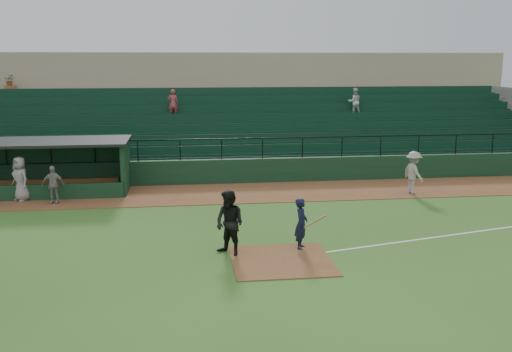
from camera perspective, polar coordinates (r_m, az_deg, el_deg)
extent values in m
plane|color=#325E1E|center=(18.35, 2.03, -7.41)|extent=(90.00, 90.00, 0.00)
cube|color=brown|center=(25.97, -0.85, -1.67)|extent=(40.00, 4.00, 0.03)
cube|color=brown|center=(17.42, 2.57, -8.43)|extent=(3.00, 3.00, 0.03)
cube|color=white|center=(22.12, 22.47, -4.97)|extent=(17.49, 4.44, 0.01)
cube|color=#10321B|center=(27.98, -1.37, 0.52)|extent=(36.00, 0.35, 1.20)
cylinder|color=black|center=(27.72, -1.39, 3.76)|extent=(36.00, 0.06, 0.06)
cube|color=slate|center=(32.61, -2.30, 4.23)|extent=(36.00, 9.00, 3.60)
cube|color=#0D311F|center=(32.06, -2.22, 4.91)|extent=(34.56, 8.00, 4.05)
cube|color=tan|center=(38.92, -3.18, 7.49)|extent=(38.00, 3.00, 6.40)
cube|color=slate|center=(36.89, -2.95, 8.04)|extent=(36.00, 2.00, 0.20)
cylinder|color=#A55138|center=(38.08, -23.32, 7.84)|extent=(0.70, 0.70, 0.60)
imported|color=#2D5923|center=(38.05, -23.39, 8.78)|extent=(0.59, 0.51, 0.66)
imported|color=silver|center=(34.64, 9.82, 7.33)|extent=(0.78, 0.61, 1.60)
imported|color=#9F3A41|center=(33.11, -8.29, 7.19)|extent=(0.58, 0.38, 1.60)
cube|color=#10321B|center=(28.77, -21.12, 1.15)|extent=(8.50, 0.20, 2.30)
cube|color=#10321B|center=(26.78, -12.91, 0.92)|extent=(0.20, 2.60, 2.30)
cube|color=black|center=(27.34, -21.94, 3.16)|extent=(8.90, 3.20, 0.12)
cube|color=olive|center=(28.55, -21.18, -0.77)|extent=(7.65, 0.40, 0.50)
cube|color=#10321B|center=(26.40, -22.32, -1.59)|extent=(8.50, 0.12, 0.70)
imported|color=black|center=(18.28, 4.54, -4.78)|extent=(0.58, 0.71, 1.66)
cylinder|color=olive|center=(18.15, 5.92, -4.54)|extent=(0.79, 0.34, 0.35)
imported|color=black|center=(17.64, -2.65, -4.73)|extent=(1.25, 1.25, 2.04)
imported|color=#9F9A95|center=(26.53, 15.47, 0.34)|extent=(0.98, 1.37, 1.92)
imported|color=gray|center=(25.34, -19.63, -0.81)|extent=(0.95, 0.43, 1.60)
imported|color=gray|center=(26.27, -22.49, -0.26)|extent=(1.10, 1.07, 1.90)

